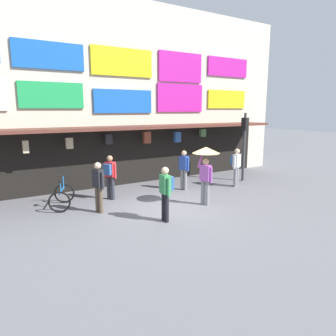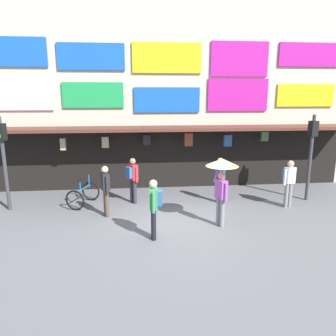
% 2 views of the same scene
% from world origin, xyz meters
% --- Properties ---
extents(ground_plane, '(80.00, 80.00, 0.00)m').
position_xyz_m(ground_plane, '(0.00, 0.00, 0.00)').
color(ground_plane, slate).
extents(shopfront, '(18.00, 2.60, 8.00)m').
position_xyz_m(shopfront, '(-0.00, 4.57, 3.96)').
color(shopfront, beige).
rests_on(shopfront, ground).
extents(traffic_light_far, '(0.33, 0.35, 3.20)m').
position_xyz_m(traffic_light_far, '(5.09, 1.75, 2.14)').
color(traffic_light_far, '#38383D').
rests_on(traffic_light_far, ground).
extents(bicycle_parked, '(1.08, 1.34, 1.05)m').
position_xyz_m(bicycle_parked, '(-3.23, 1.98, 0.39)').
color(bicycle_parked, black).
rests_on(bicycle_parked, ground).
extents(pedestrian_in_green, '(0.37, 0.53, 1.68)m').
position_xyz_m(pedestrian_in_green, '(-0.83, -1.02, 0.98)').
color(pedestrian_in_green, black).
rests_on(pedestrian_in_green, ground).
extents(pedestrian_with_umbrella, '(0.96, 0.96, 2.08)m').
position_xyz_m(pedestrian_with_umbrella, '(1.19, -0.34, 1.64)').
color(pedestrian_with_umbrella, gray).
rests_on(pedestrian_with_umbrella, ground).
extents(pedestrian_in_blue, '(0.32, 0.51, 1.68)m').
position_xyz_m(pedestrian_in_blue, '(-2.30, 0.81, 0.95)').
color(pedestrian_in_blue, brown).
rests_on(pedestrian_in_blue, ground).
extents(pedestrian_in_purple, '(0.32, 0.51, 1.68)m').
position_xyz_m(pedestrian_in_purple, '(1.72, 1.78, 0.95)').
color(pedestrian_in_purple, gray).
rests_on(pedestrian_in_purple, ground).
extents(pedestrian_in_yellow, '(0.50, 0.44, 1.68)m').
position_xyz_m(pedestrian_in_yellow, '(4.00, 1.08, 0.98)').
color(pedestrian_in_yellow, gray).
rests_on(pedestrian_in_yellow, ground).
extents(pedestrian_in_red, '(0.47, 0.48, 1.68)m').
position_xyz_m(pedestrian_in_red, '(-1.45, 2.02, 0.98)').
color(pedestrian_in_red, '#2D2D38').
rests_on(pedestrian_in_red, ground).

